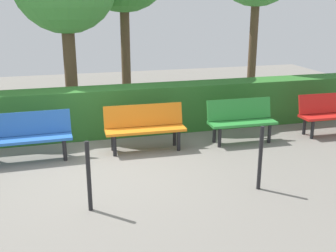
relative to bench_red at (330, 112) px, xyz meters
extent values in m
plane|color=gray|center=(4.98, 0.55, -0.48)|extent=(19.28, 19.28, 0.00)
cube|color=red|center=(0.00, 0.07, -0.06)|extent=(1.36, 0.45, 0.05)
cube|color=red|center=(0.00, -0.12, 0.17)|extent=(1.36, 0.16, 0.42)
cylinder|color=black|center=(0.53, 0.21, -0.28)|extent=(0.07, 0.07, 0.39)
cylinder|color=black|center=(0.53, -0.09, -0.28)|extent=(0.07, 0.07, 0.39)
cube|color=#2D8C38|center=(2.04, 0.05, -0.06)|extent=(1.37, 0.45, 0.05)
cube|color=#2D8C38|center=(2.04, -0.14, 0.17)|extent=(1.37, 0.15, 0.42)
cylinder|color=black|center=(1.52, 0.21, -0.28)|extent=(0.07, 0.07, 0.39)
cylinder|color=black|center=(1.51, -0.09, -0.28)|extent=(0.07, 0.07, 0.39)
cylinder|color=black|center=(2.58, 0.19, -0.28)|extent=(0.07, 0.07, 0.39)
cylinder|color=black|center=(2.57, -0.11, -0.28)|extent=(0.07, 0.07, 0.39)
cube|color=orange|center=(4.01, 0.00, -0.06)|extent=(1.53, 0.46, 0.05)
cube|color=orange|center=(4.01, -0.19, 0.17)|extent=(1.52, 0.16, 0.42)
cylinder|color=black|center=(3.41, 0.16, -0.28)|extent=(0.07, 0.07, 0.39)
cylinder|color=black|center=(3.40, -0.14, -0.28)|extent=(0.07, 0.07, 0.39)
cylinder|color=black|center=(4.63, 0.13, -0.28)|extent=(0.07, 0.07, 0.39)
cylinder|color=black|center=(4.62, -0.17, -0.28)|extent=(0.07, 0.07, 0.39)
cube|color=blue|center=(6.11, -0.01, -0.06)|extent=(1.49, 0.45, 0.05)
cube|color=blue|center=(6.12, -0.20, 0.17)|extent=(1.48, 0.15, 0.42)
cylinder|color=black|center=(5.52, 0.13, -0.28)|extent=(0.07, 0.07, 0.39)
cylinder|color=black|center=(5.53, -0.17, -0.28)|extent=(0.07, 0.07, 0.39)
cube|color=#2D6B28|center=(4.06, -1.17, 0.03)|extent=(15.28, 0.66, 1.02)
cylinder|color=brown|center=(0.33, -3.11, 1.04)|extent=(0.22, 0.22, 3.04)
cylinder|color=brown|center=(3.80, -3.34, 1.00)|extent=(0.24, 0.24, 2.95)
cylinder|color=brown|center=(5.23, -2.72, 0.77)|extent=(0.30, 0.30, 2.49)
cylinder|color=black|center=(2.71, 2.09, 0.02)|extent=(0.06, 0.06, 1.00)
cylinder|color=black|center=(5.24, 2.09, 0.02)|extent=(0.06, 0.06, 1.00)
camera|label=1|loc=(5.54, 7.27, 2.29)|focal=44.03mm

